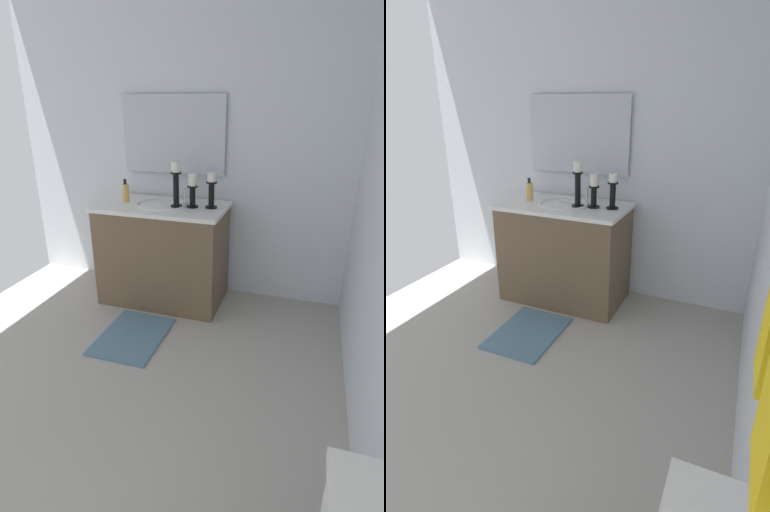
# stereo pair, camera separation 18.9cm
# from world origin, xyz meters

# --- Properties ---
(floor) EXTENTS (2.98, 2.86, 0.02)m
(floor) POSITION_xyz_m (0.00, 0.00, -0.01)
(floor) COLOR #B2ADA3
(floor) RESTS_ON ground
(wall_left) EXTENTS (0.04, 2.86, 2.45)m
(wall_left) POSITION_xyz_m (-1.49, 0.00, 1.23)
(wall_left) COLOR silver
(wall_left) RESTS_ON ground
(vanity_cabinet) EXTENTS (0.58, 1.02, 0.82)m
(vanity_cabinet) POSITION_xyz_m (-1.17, -0.02, 0.41)
(vanity_cabinet) COLOR brown
(vanity_cabinet) RESTS_ON ground
(sink_basin) EXTENTS (0.40, 0.40, 0.24)m
(sink_basin) POSITION_xyz_m (-1.17, -0.02, 0.78)
(sink_basin) COLOR white
(sink_basin) RESTS_ON vanity_cabinet
(mirror) EXTENTS (0.02, 0.85, 0.60)m
(mirror) POSITION_xyz_m (-1.45, -0.02, 1.32)
(mirror) COLOR silver
(candle_holder_tall) EXTENTS (0.09, 0.09, 0.26)m
(candle_holder_tall) POSITION_xyz_m (-1.20, 0.37, 0.95)
(candle_holder_tall) COLOR black
(candle_holder_tall) RESTS_ON vanity_cabinet
(candle_holder_short) EXTENTS (0.09, 0.09, 0.25)m
(candle_holder_short) POSITION_xyz_m (-1.17, 0.23, 0.95)
(candle_holder_short) COLOR black
(candle_holder_short) RESTS_ON vanity_cabinet
(candle_holder_mid) EXTENTS (0.09, 0.09, 0.34)m
(candle_holder_mid) POSITION_xyz_m (-1.15, 0.11, 1.00)
(candle_holder_mid) COLOR black
(candle_holder_mid) RESTS_ON vanity_cabinet
(soap_bottle) EXTENTS (0.06, 0.06, 0.18)m
(soap_bottle) POSITION_xyz_m (-1.18, -0.34, 0.89)
(soap_bottle) COLOR #E5B259
(soap_bottle) RESTS_ON vanity_cabinet
(bath_mat) EXTENTS (0.60, 0.44, 0.02)m
(bath_mat) POSITION_xyz_m (-0.54, -0.02, 0.01)
(bath_mat) COLOR slate
(bath_mat) RESTS_ON ground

